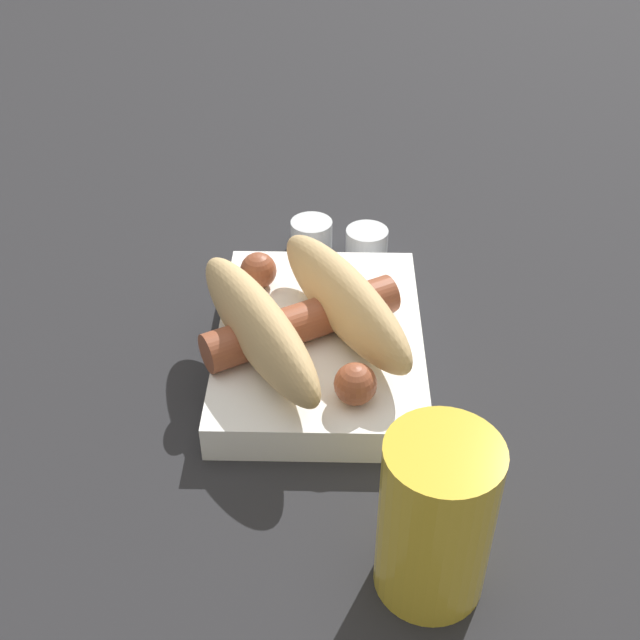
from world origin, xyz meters
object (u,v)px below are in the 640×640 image
Objects in this scene: sausage at (303,322)px; food_tray at (320,344)px; bread_roll at (302,312)px; drink_glass at (436,519)px; condiment_cup_near at (367,244)px; condiment_cup_far at (312,236)px.

food_tray is at bearing -53.57° from sausage.
drink_glass is at bearing -156.08° from bread_roll.
condiment_cup_near is at bearing -17.91° from bread_roll.
food_tray reaches higher than condiment_cup_far.
food_tray is 0.22m from drink_glass.
bread_roll reaches higher than condiment_cup_far.
bread_roll is 5.28× the size of condiment_cup_far.
condiment_cup_far is 0.39m from drink_glass.
bread_roll is at bearing 179.52° from condiment_cup_far.
condiment_cup_far is (0.17, 0.01, -0.00)m from food_tray.
sausage is 0.18m from condiment_cup_near.
drink_glass reaches higher than food_tray.
bread_roll is at bearing 162.09° from condiment_cup_near.
sausage reaches higher than food_tray.
sausage reaches higher than condiment_cup_near.
condiment_cup_far is 0.35× the size of drink_glass.
bread_roll is at bearing -179.84° from sausage.
food_tray is 0.03m from sausage.
sausage is at bearing 0.16° from bread_roll.
condiment_cup_near is at bearing -18.64° from sausage.
sausage is at bearing 179.50° from condiment_cup_far.
food_tray is 1.06× the size of bread_roll.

